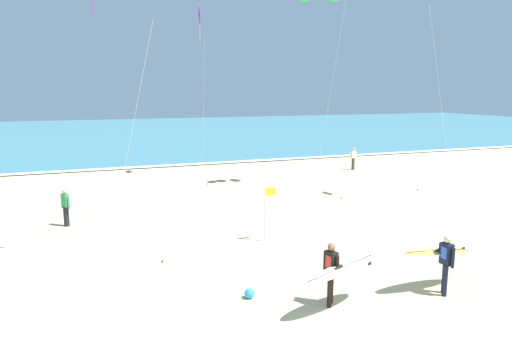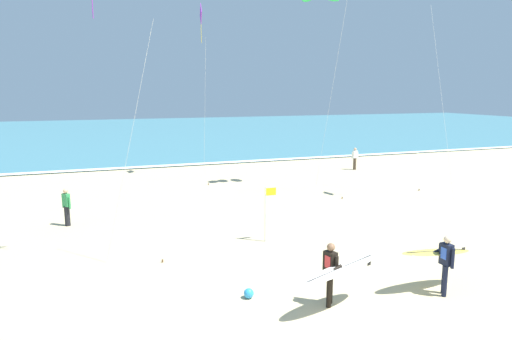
{
  "view_description": "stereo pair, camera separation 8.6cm",
  "coord_description": "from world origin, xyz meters",
  "px_view_note": "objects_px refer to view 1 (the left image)",
  "views": [
    {
      "loc": [
        -5.73,
        -8.05,
        5.58
      ],
      "look_at": [
        -0.64,
        5.79,
        2.99
      ],
      "focal_mm": 31.84,
      "sensor_mm": 36.0,
      "label": 1
    },
    {
      "loc": [
        -5.65,
        -8.08,
        5.58
      ],
      "look_at": [
        -0.64,
        5.79,
        2.99
      ],
      "focal_mm": 31.84,
      "sensor_mm": 36.0,
      "label": 2
    }
  ],
  "objects_px": {
    "surfer_lead": "(336,269)",
    "beach_ball": "(249,293)",
    "surfer_trailing": "(441,256)",
    "lifeguard_flag": "(266,209)",
    "bystander_white_top": "(353,158)",
    "bystander_green_top": "(66,207)",
    "kite_diamond_violet_low": "(200,20)"
  },
  "relations": [
    {
      "from": "bystander_white_top",
      "to": "bystander_green_top",
      "type": "distance_m",
      "value": 20.34
    },
    {
      "from": "kite_diamond_violet_low",
      "to": "beach_ball",
      "type": "xyz_separation_m",
      "value": [
        -3.04,
        -17.93,
        -9.8
      ]
    },
    {
      "from": "surfer_trailing",
      "to": "bystander_white_top",
      "type": "bearing_deg",
      "value": 64.64
    },
    {
      "from": "surfer_lead",
      "to": "bystander_green_top",
      "type": "relative_size",
      "value": 1.64
    },
    {
      "from": "bystander_green_top",
      "to": "lifeguard_flag",
      "type": "bearing_deg",
      "value": -33.28
    },
    {
      "from": "kite_diamond_violet_low",
      "to": "lifeguard_flag",
      "type": "xyz_separation_m",
      "value": [
        -0.86,
        -13.64,
        -8.68
      ]
    },
    {
      "from": "surfer_lead",
      "to": "beach_ball",
      "type": "bearing_deg",
      "value": 146.23
    },
    {
      "from": "lifeguard_flag",
      "to": "beach_ball",
      "type": "relative_size",
      "value": 7.5
    },
    {
      "from": "bystander_white_top",
      "to": "beach_ball",
      "type": "xyz_separation_m",
      "value": [
        -13.81,
        -16.82,
        -0.67
      ]
    },
    {
      "from": "bystander_white_top",
      "to": "beach_ball",
      "type": "height_order",
      "value": "bystander_white_top"
    },
    {
      "from": "surfer_lead",
      "to": "surfer_trailing",
      "type": "bearing_deg",
      "value": -3.12
    },
    {
      "from": "bystander_green_top",
      "to": "beach_ball",
      "type": "relative_size",
      "value": 5.68
    },
    {
      "from": "surfer_trailing",
      "to": "bystander_white_top",
      "type": "height_order",
      "value": "surfer_trailing"
    },
    {
      "from": "surfer_lead",
      "to": "surfer_trailing",
      "type": "distance_m",
      "value": 3.23
    },
    {
      "from": "bystander_green_top",
      "to": "beach_ball",
      "type": "bearing_deg",
      "value": -61.1
    },
    {
      "from": "surfer_lead",
      "to": "lifeguard_flag",
      "type": "bearing_deg",
      "value": 87.3
    },
    {
      "from": "surfer_trailing",
      "to": "beach_ball",
      "type": "distance_m",
      "value": 5.43
    },
    {
      "from": "surfer_lead",
      "to": "lifeguard_flag",
      "type": "height_order",
      "value": "lifeguard_flag"
    },
    {
      "from": "kite_diamond_violet_low",
      "to": "surfer_trailing",
      "type": "bearing_deg",
      "value": -83.79
    },
    {
      "from": "surfer_trailing",
      "to": "lifeguard_flag",
      "type": "relative_size",
      "value": 1.16
    },
    {
      "from": "surfer_lead",
      "to": "beach_ball",
      "type": "xyz_separation_m",
      "value": [
        -1.92,
        1.28,
        -0.91
      ]
    },
    {
      "from": "surfer_lead",
      "to": "kite_diamond_violet_low",
      "type": "height_order",
      "value": "kite_diamond_violet_low"
    },
    {
      "from": "surfer_trailing",
      "to": "lifeguard_flag",
      "type": "height_order",
      "value": "lifeguard_flag"
    },
    {
      "from": "bystander_white_top",
      "to": "surfer_lead",
      "type": "bearing_deg",
      "value": -123.3
    },
    {
      "from": "surfer_lead",
      "to": "bystander_white_top",
      "type": "xyz_separation_m",
      "value": [
        11.89,
        18.11,
        -0.24
      ]
    },
    {
      "from": "bystander_green_top",
      "to": "beach_ball",
      "type": "height_order",
      "value": "bystander_green_top"
    },
    {
      "from": "kite_diamond_violet_low",
      "to": "beach_ball",
      "type": "distance_m",
      "value": 20.66
    },
    {
      "from": "surfer_trailing",
      "to": "surfer_lead",
      "type": "bearing_deg",
      "value": 176.88
    },
    {
      "from": "beach_ball",
      "to": "lifeguard_flag",
      "type": "bearing_deg",
      "value": 63.01
    },
    {
      "from": "surfer_trailing",
      "to": "lifeguard_flag",
      "type": "bearing_deg",
      "value": 117.29
    },
    {
      "from": "bystander_green_top",
      "to": "surfer_lead",
      "type": "bearing_deg",
      "value": -56.17
    },
    {
      "from": "kite_diamond_violet_low",
      "to": "lifeguard_flag",
      "type": "distance_m",
      "value": 16.19
    }
  ]
}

